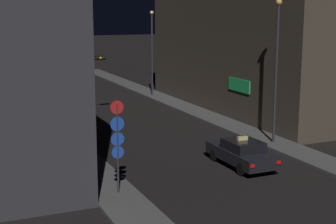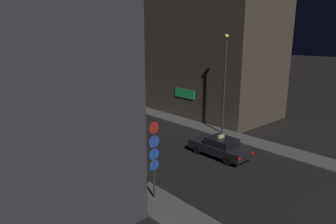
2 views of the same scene
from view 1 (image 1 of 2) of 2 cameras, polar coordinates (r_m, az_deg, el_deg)
The scene contains 10 objects.
sidewalk_left at distance 39.50m, azimuth -13.78°, elevation -0.63°, with size 2.08×57.88×0.14m, color #4C4C4C.
sidewalk_right at distance 42.94m, azimuth 1.66°, elevation 0.63°, with size 2.08×57.88×0.14m, color #4C4C4C.
building_facade_right at distance 42.48m, azimuth 9.89°, elevation 10.64°, with size 8.62×22.60×15.29m.
taxi at distance 26.90m, azimuth 8.15°, elevation -4.49°, with size 1.84×4.46×1.62m.
far_car at distance 51.63m, azimuth -12.25°, elevation 2.93°, with size 2.29×4.62×1.42m.
traffic_light_overhead at distance 39.26m, azimuth -9.99°, elevation 4.39°, with size 3.69×0.42×4.66m.
traffic_light_left_kerb at distance 35.84m, azimuth -10.94°, elevation 2.52°, with size 0.80×0.42×3.72m.
sign_pole_left at distance 22.14m, azimuth -5.64°, elevation -3.03°, with size 0.62×0.10×4.09m.
street_lamp_near_block at distance 30.91m, azimuth 11.95°, elevation 5.48°, with size 0.37×0.37×8.47m.
street_lamp_far_block at distance 47.76m, azimuth -1.79°, elevation 7.23°, with size 0.36×0.36×7.78m.
Camera 1 is at (-12.21, -11.23, 7.99)m, focal length 54.89 mm.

